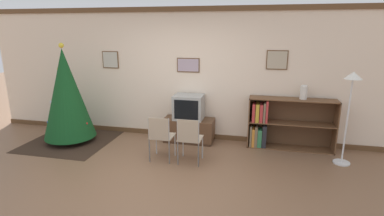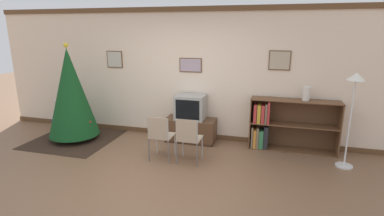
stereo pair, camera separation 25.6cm
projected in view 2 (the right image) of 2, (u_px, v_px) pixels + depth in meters
The scene contains 11 objects.
ground_plane at pixel (149, 182), 4.58m from camera, with size 24.00×24.00×0.00m, color brown.
wall_back at pixel (188, 74), 6.23m from camera, with size 8.94×0.11×2.70m.
area_rug at pixel (76, 139), 6.38m from camera, with size 1.65×1.69×0.01m.
christmas_tree at pixel (71, 93), 6.12m from camera, with size 1.02×1.02×2.00m.
tv_console at pixel (191, 130), 6.20m from camera, with size 1.03×0.46×0.49m.
television at pixel (190, 107), 6.07m from camera, with size 0.59×0.45×0.50m.
folding_chair_left at pixel (160, 135), 5.23m from camera, with size 0.40×0.40×0.82m.
folding_chair_right at pixel (188, 138), 5.10m from camera, with size 0.40×0.40×0.82m.
bookshelf at pixel (279, 125), 5.75m from camera, with size 1.62×0.36×0.99m.
vase at pixel (306, 93), 5.48m from camera, with size 0.13×0.13×0.26m.
standing_lamp at pixel (354, 96), 4.78m from camera, with size 0.28×0.28×1.60m.
Camera 2 is at (1.75, -3.81, 2.27)m, focal length 28.00 mm.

